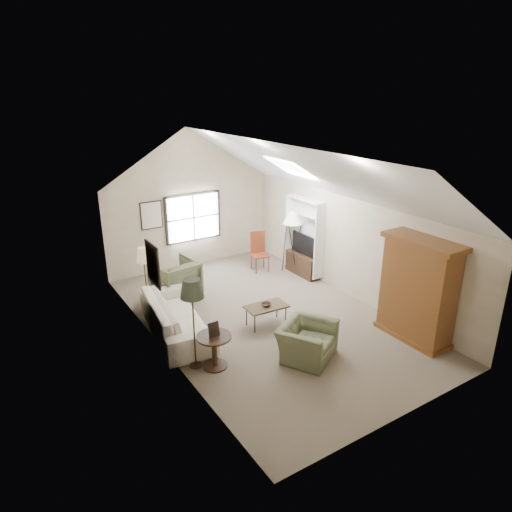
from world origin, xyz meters
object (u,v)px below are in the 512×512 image
armoire (418,290)px  armchair_far (175,278)px  armchair_near (307,341)px  sofa (176,316)px  coffee_table (266,315)px  side_chair (260,252)px  side_table (214,351)px

armoire → armchair_far: (-3.45, 4.62, -0.62)m
armoire → armchair_near: 2.58m
sofa → coffee_table: (1.82, -0.78, -0.15)m
coffee_table → side_chair: side_chair is taller
armchair_near → side_chair: side_chair is taller
sofa → armchair_near: sofa is taller
armchair_near → armchair_far: 4.15m
sofa → side_table: 1.60m
armoire → sofa: (-4.17, 2.89, -0.71)m
sofa → coffee_table: bearing=-105.4°
armchair_far → armoire: bearing=118.3°
sofa → coffee_table: sofa is taller
armchair_near → side_table: 1.81m
side_chair → coffee_table: bearing=-108.5°
armchair_near → armchair_far: armchair_far is taller
armchair_far → coffee_table: armchair_far is taller
coffee_table → side_chair: size_ratio=0.81×
armchair_far → side_table: bearing=70.9°
armchair_near → coffee_table: armchair_near is taller
sofa → side_chair: bearing=-52.2°
armchair_far → side_table: 3.39m
sofa → coffee_table: 1.99m
side_table → sofa: bearing=93.6°
armoire → armchair_far: 5.80m
side_table → side_chair: 4.92m
armchair_near → side_table: (-1.68, 0.68, -0.02)m
sofa → armchair_far: armchair_far is taller
armchair_near → side_table: bearing=128.4°
armchair_far → coffee_table: bearing=105.2°
side_chair → side_table: bearing=-121.2°
armchair_far → coffee_table: 2.75m
coffee_table → side_chair: (1.63, 2.77, 0.33)m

